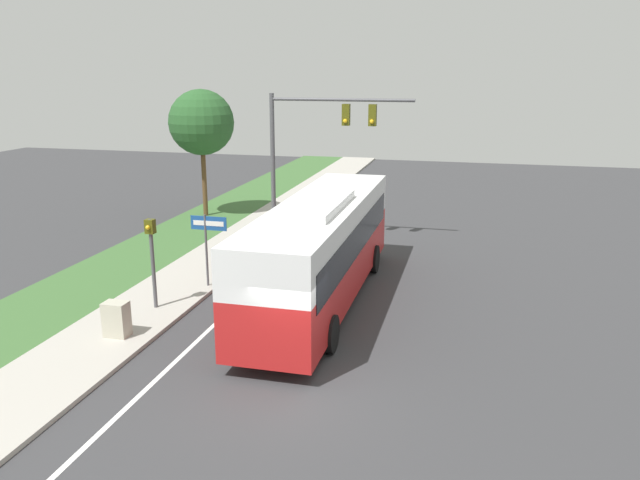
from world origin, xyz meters
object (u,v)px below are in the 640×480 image
object	(u,v)px
street_sign	(208,237)
utility_cabinet	(116,319)
pedestrian_signal	(152,249)
bus	(321,245)
signal_gantry	(314,137)

from	to	relation	value
street_sign	utility_cabinet	world-z (taller)	street_sign
pedestrian_signal	street_sign	xyz separation A→B (m)	(0.82, 2.35, -0.15)
bus	street_sign	world-z (taller)	bus
pedestrian_signal	signal_gantry	bearing A→B (deg)	74.18
pedestrian_signal	street_sign	world-z (taller)	pedestrian_signal
bus	street_sign	size ratio (longest dim) A/B	4.35
pedestrian_signal	bus	bearing A→B (deg)	22.22
pedestrian_signal	utility_cabinet	size ratio (longest dim) A/B	2.97
signal_gantry	utility_cabinet	distance (m)	12.77
bus	pedestrian_signal	distance (m)	5.31
bus	street_sign	bearing A→B (deg)	175.27
utility_cabinet	pedestrian_signal	bearing A→B (deg)	91.05
street_sign	utility_cabinet	xyz separation A→B (m)	(-0.78, -4.63, -1.27)
bus	pedestrian_signal	bearing A→B (deg)	-157.78
signal_gantry	street_sign	distance (m)	7.93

